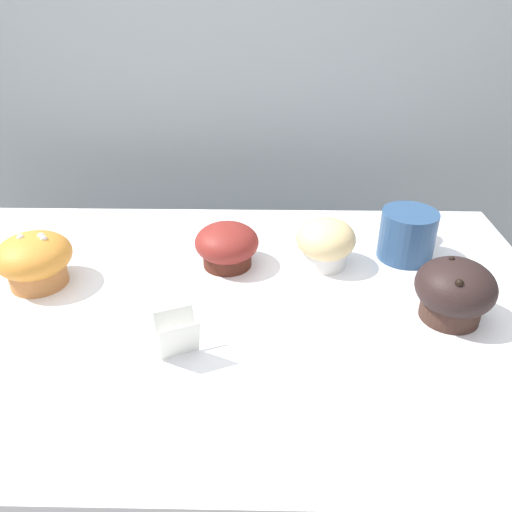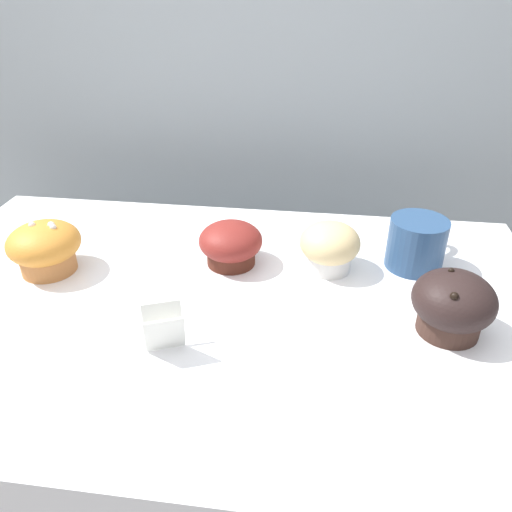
# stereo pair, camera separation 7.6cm
# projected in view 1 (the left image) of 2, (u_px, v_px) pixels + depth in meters

# --- Properties ---
(wall_back) EXTENTS (3.20, 0.10, 1.80)m
(wall_back) POSITION_uv_depth(u_px,v_px,m) (239.00, 174.00, 1.26)
(wall_back) COLOR #A8B2B7
(wall_back) RESTS_ON ground
(display_counter) EXTENTS (1.00, 0.64, 0.93)m
(display_counter) POSITION_uv_depth(u_px,v_px,m) (228.00, 498.00, 0.97)
(display_counter) COLOR white
(display_counter) RESTS_ON ground
(muffin_front_center) EXTENTS (0.11, 0.11, 0.09)m
(muffin_front_center) POSITION_uv_depth(u_px,v_px,m) (454.00, 291.00, 0.68)
(muffin_front_center) COLOR #3C261F
(muffin_front_center) RESTS_ON display_counter
(muffin_back_left) EXTENTS (0.11, 0.11, 0.09)m
(muffin_back_left) POSITION_uv_depth(u_px,v_px,m) (35.00, 260.00, 0.75)
(muffin_back_left) COLOR #C2783E
(muffin_back_left) RESTS_ON display_counter
(muffin_back_right) EXTENTS (0.10, 0.10, 0.08)m
(muffin_back_right) POSITION_uv_depth(u_px,v_px,m) (325.00, 243.00, 0.80)
(muffin_back_right) COLOR white
(muffin_back_right) RESTS_ON display_counter
(muffin_front_left) EXTENTS (0.10, 0.10, 0.07)m
(muffin_front_left) POSITION_uv_depth(u_px,v_px,m) (227.00, 246.00, 0.80)
(muffin_front_left) COLOR #4E2117
(muffin_front_left) RESTS_ON display_counter
(coffee_cup) EXTENTS (0.09, 0.13, 0.08)m
(coffee_cup) POSITION_uv_depth(u_px,v_px,m) (408.00, 233.00, 0.82)
(coffee_cup) COLOR navy
(coffee_cup) RESTS_ON display_counter
(price_card) EXTENTS (0.06, 0.06, 0.06)m
(price_card) POSITION_uv_depth(u_px,v_px,m) (178.00, 336.00, 0.62)
(price_card) COLOR white
(price_card) RESTS_ON display_counter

